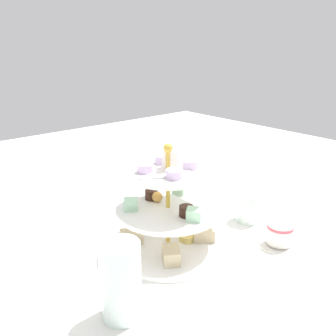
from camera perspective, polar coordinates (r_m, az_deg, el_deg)
ground_plane at (r=0.85m, az=0.00°, el=-11.85°), size 2.40×2.40×0.00m
tiered_serving_stand at (r=0.82m, az=0.02°, el=-7.40°), size 0.28×0.28×0.24m
water_glass_tall_right at (r=0.63m, az=-7.32°, el=-16.93°), size 0.07×0.07×0.14m
water_glass_short_left at (r=0.97m, az=12.28°, el=-5.94°), size 0.06×0.06×0.07m
teacup_with_saucer at (r=0.88m, az=16.86°, el=-9.97°), size 0.09×0.09×0.05m
butter_knife_left at (r=0.93m, az=-18.02°, el=-9.76°), size 0.14×0.12×0.00m
butter_knife_right at (r=0.71m, az=17.51°, el=-19.79°), size 0.17×0.05×0.00m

